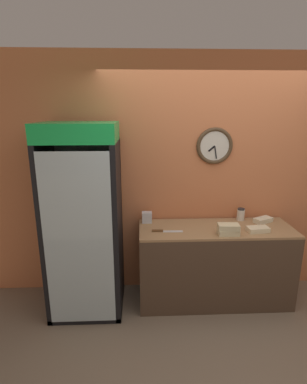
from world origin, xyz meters
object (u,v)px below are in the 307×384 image
at_px(sandwich_stack_middle, 229,227).
at_px(sandwich_flat_left, 258,229).
at_px(condiment_jar, 241,214).
at_px(sandwich_stack_bottom, 228,232).
at_px(beverage_cooler, 85,211).
at_px(chefs_knife, 163,231).
at_px(napkin_dispenser, 147,217).
at_px(sandwich_flat_right, 263,220).

relative_size(sandwich_stack_middle, sandwich_flat_left, 0.94).
relative_size(sandwich_stack_middle, condiment_jar, 1.57).
relative_size(sandwich_stack_bottom, condiment_jar, 1.53).
relative_size(beverage_cooler, sandwich_stack_bottom, 9.33).
height_order(sandwich_stack_bottom, sandwich_flat_left, sandwich_stack_bottom).
bearing_deg(chefs_knife, sandwich_stack_middle, -9.48).
distance_m(chefs_knife, napkin_dispenser, 0.32).
bearing_deg(sandwich_stack_middle, sandwich_stack_bottom, 0.00).
height_order(sandwich_stack_bottom, napkin_dispenser, napkin_dispenser).
bearing_deg(beverage_cooler, sandwich_stack_middle, -7.34).
distance_m(sandwich_flat_left, sandwich_flat_right, 0.31).
distance_m(chefs_knife, condiment_jar, 0.97).
bearing_deg(sandwich_flat_right, napkin_dispenser, 177.56).
relative_size(sandwich_stack_middle, chefs_knife, 0.68).
bearing_deg(condiment_jar, napkin_dispenser, -178.54).
distance_m(sandwich_flat_left, chefs_knife, 0.99).
bearing_deg(chefs_knife, napkin_dispenser, 120.26).
xyz_separation_m(beverage_cooler, sandwich_flat_left, (1.80, -0.12, -0.19)).
bearing_deg(sandwich_stack_middle, sandwich_flat_right, 33.62).
height_order(sandwich_stack_middle, sandwich_flat_right, sandwich_stack_middle).
bearing_deg(sandwich_stack_middle, chefs_knife, 170.52).
relative_size(sandwich_flat_right, condiment_jar, 1.71).
relative_size(sandwich_stack_bottom, sandwich_stack_middle, 0.97).
bearing_deg(chefs_knife, sandwich_flat_right, 10.74).
xyz_separation_m(sandwich_flat_left, sandwich_flat_right, (0.16, 0.26, 0.00)).
relative_size(sandwich_flat_left, condiment_jar, 1.67).
height_order(sandwich_stack_middle, chefs_knife, sandwich_stack_middle).
bearing_deg(sandwich_stack_bottom, chefs_knife, 170.52).
bearing_deg(sandwich_flat_left, sandwich_flat_right, 58.52).
distance_m(sandwich_flat_right, condiment_jar, 0.25).
xyz_separation_m(sandwich_flat_left, napkin_dispenser, (-1.15, 0.32, 0.03)).
height_order(sandwich_flat_right, napkin_dispenser, napkin_dispenser).
distance_m(sandwich_stack_bottom, napkin_dispenser, 0.90).
height_order(beverage_cooler, sandwich_stack_middle, beverage_cooler).
height_order(beverage_cooler, condiment_jar, beverage_cooler).
distance_m(beverage_cooler, sandwich_stack_middle, 1.49).
xyz_separation_m(beverage_cooler, napkin_dispenser, (0.65, 0.19, -0.15)).
bearing_deg(sandwich_stack_bottom, sandwich_stack_middle, 180.00).
xyz_separation_m(sandwich_flat_left, chefs_knife, (-0.99, 0.04, -0.02)).
bearing_deg(sandwich_flat_right, condiment_jar, 160.20).
bearing_deg(napkin_dispenser, beverage_cooler, -163.37).
bearing_deg(sandwich_flat_left, condiment_jar, 101.56).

